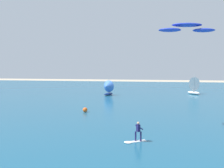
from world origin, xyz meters
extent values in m
cube|color=navy|center=(0.00, 50.72, 0.05)|extent=(160.00, 90.00, 0.10)
cube|color=white|center=(3.65, 14.39, 0.12)|extent=(1.42, 1.10, 0.05)
cylinder|color=#19194C|center=(3.43, 14.40, 0.55)|extent=(0.14, 0.14, 0.80)
cylinder|color=#19194C|center=(3.86, 14.38, 0.55)|extent=(0.14, 0.14, 0.80)
cube|color=#19194C|center=(3.65, 14.39, 1.25)|extent=(0.38, 0.42, 0.60)
sphere|color=tan|center=(3.65, 14.39, 1.66)|extent=(0.22, 0.22, 0.22)
cylinder|color=#19194C|center=(3.60, 14.62, 1.30)|extent=(0.48, 0.34, 0.39)
cylinder|color=#19194C|center=(3.83, 14.24, 1.30)|extent=(0.48, 0.34, 0.39)
ellipsoid|color=white|center=(2.83, 13.90, 0.14)|extent=(0.88, 0.91, 0.08)
ellipsoid|color=#1E33B2|center=(8.06, 21.11, 10.55)|extent=(3.48, 2.55, 0.37)
ellipsoid|color=#1E33B2|center=(6.33, 20.70, 10.03)|extent=(2.67, 2.36, 0.37)
ellipsoid|color=#1E33B2|center=(9.79, 21.52, 10.03)|extent=(2.67, 2.36, 0.37)
ellipsoid|color=navy|center=(-5.01, 48.43, 0.38)|extent=(2.03, 3.10, 0.55)
cylinder|color=silver|center=(-4.96, 48.56, 2.12)|extent=(0.09, 0.09, 2.94)
cone|color=#3F72CC|center=(-5.20, 47.96, 1.97)|extent=(2.77, 2.11, 2.47)
ellipsoid|color=white|center=(12.77, 53.43, 0.43)|extent=(2.99, 3.60, 0.66)
cylinder|color=silver|center=(12.86, 53.29, 2.53)|extent=(0.11, 0.11, 3.53)
cone|color=white|center=(12.43, 53.93, 2.35)|extent=(3.32, 2.94, 2.96)
sphere|color=#E55919|center=(-4.46, 27.58, 0.42)|extent=(0.63, 0.63, 0.63)
camera|label=1|loc=(5.26, -8.55, 6.54)|focal=44.75mm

